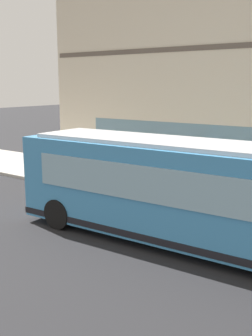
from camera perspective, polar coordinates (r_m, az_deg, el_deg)
The scene contains 7 objects.
ground at distance 13.69m, azimuth -2.36°, elevation -7.98°, with size 120.00×120.00×0.00m, color #262628.
sidewalk_curb at distance 17.67m, azimuth 7.54°, elevation -3.22°, with size 4.74×40.00×0.15m, color #B2ADA3.
building_corner at distance 22.06m, azimuth 14.79°, elevation 14.29°, with size 6.19×18.91×11.46m.
city_bus_nearside at distance 11.89m, azimuth 6.77°, elevation -3.28°, with size 2.85×10.11×3.07m.
fire_hydrant at distance 18.41m, azimuth 11.77°, elevation -1.35°, with size 0.35×0.35×0.74m.
pedestrian_near_building_entrance at distance 19.76m, azimuth -2.04°, elevation 1.83°, with size 0.32×0.32×1.81m.
pedestrian_near_hydrant at distance 15.95m, azimuth 16.88°, elevation -1.58°, with size 0.32×0.32×1.62m.
Camera 1 is at (-10.17, -7.89, 4.65)m, focal length 42.52 mm.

